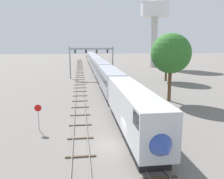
# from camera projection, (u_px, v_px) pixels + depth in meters

# --- Properties ---
(ground_plane) EXTENTS (400.00, 400.00, 0.00)m
(ground_plane) POSITION_uv_depth(u_px,v_px,m) (118.00, 145.00, 22.68)
(ground_plane) COLOR slate
(track_main) EXTENTS (2.60, 200.00, 0.16)m
(track_main) POSITION_uv_depth(u_px,v_px,m) (96.00, 71.00, 81.34)
(track_main) COLOR slate
(track_main) RESTS_ON ground
(track_near) EXTENTS (2.60, 160.00, 0.16)m
(track_near) POSITION_uv_depth(u_px,v_px,m) (80.00, 81.00, 61.16)
(track_near) COLOR slate
(track_near) RESTS_ON ground
(passenger_train) EXTENTS (3.04, 115.92, 4.80)m
(passenger_train) POSITION_uv_depth(u_px,v_px,m) (98.00, 66.00, 72.66)
(passenger_train) COLOR silver
(passenger_train) RESTS_ON ground
(signal_gantry) EXTENTS (12.10, 0.49, 8.51)m
(signal_gantry) POSITION_uv_depth(u_px,v_px,m) (91.00, 55.00, 64.94)
(signal_gantry) COLOR #999BA0
(signal_gantry) RESTS_ON ground
(water_tower) EXTENTS (11.09, 11.09, 25.84)m
(water_tower) POSITION_uv_depth(u_px,v_px,m) (155.00, 13.00, 93.51)
(water_tower) COLOR beige
(water_tower) RESTS_ON ground
(stop_sign) EXTENTS (0.76, 0.08, 2.88)m
(stop_sign) POSITION_uv_depth(u_px,v_px,m) (38.00, 114.00, 26.28)
(stop_sign) COLOR gray
(stop_sign) RESTS_ON ground
(trackside_tree_left) EXTENTS (7.81, 7.81, 11.15)m
(trackside_tree_left) POSITION_uv_depth(u_px,v_px,m) (167.00, 52.00, 59.92)
(trackside_tree_left) COLOR brown
(trackside_tree_left) RESTS_ON ground
(trackside_tree_mid) EXTENTS (6.44, 6.44, 11.01)m
(trackside_tree_mid) POSITION_uv_depth(u_px,v_px,m) (171.00, 54.00, 38.63)
(trackside_tree_mid) COLOR brown
(trackside_tree_mid) RESTS_ON ground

